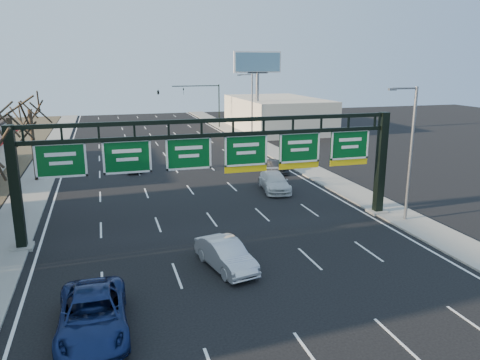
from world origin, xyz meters
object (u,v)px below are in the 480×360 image
object	(u,v)px
car_silver_sedan	(226,255)
car_blue_suv	(93,315)
sign_gantry	(220,159)
car_white_wagon	(274,182)

from	to	relation	value
car_silver_sedan	car_blue_suv	bearing A→B (deg)	-159.05
sign_gantry	car_silver_sedan	distance (m)	7.13
car_white_wagon	car_silver_sedan	bearing A→B (deg)	-111.61
car_silver_sedan	car_white_wagon	xyz separation A→B (m)	(7.85, 13.70, -0.01)
car_blue_suv	car_white_wagon	bearing A→B (deg)	51.74
sign_gantry	car_silver_sedan	size ratio (longest dim) A/B	5.38
car_blue_suv	car_silver_sedan	world-z (taller)	car_blue_suv
car_blue_suv	car_white_wagon	xyz separation A→B (m)	(14.45, 18.09, -0.06)
car_silver_sedan	car_white_wagon	bearing A→B (deg)	47.47
sign_gantry	car_silver_sedan	world-z (taller)	sign_gantry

